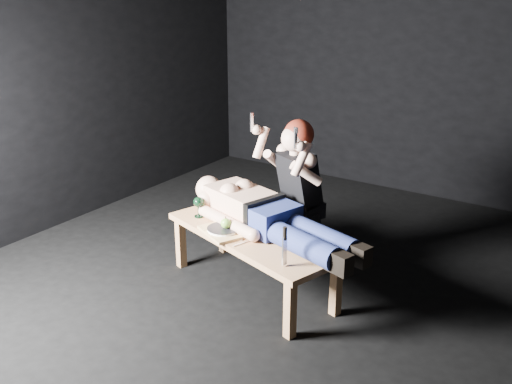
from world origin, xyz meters
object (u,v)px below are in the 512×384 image
(table, at_px, (252,261))
(kneeling_woman, at_px, (307,194))
(serving_tray, at_px, (223,232))
(carving_knife, at_px, (285,247))
(lying_man, at_px, (269,213))
(goblet, at_px, (199,207))

(table, distance_m, kneeling_woman, 0.67)
(table, xyz_separation_m, serving_tray, (-0.17, -0.11, 0.24))
(carving_knife, bearing_deg, lying_man, 149.01)
(serving_tray, bearing_deg, goblet, 158.07)
(goblet, bearing_deg, kneeling_woman, 35.81)
(table, xyz_separation_m, goblet, (-0.51, 0.02, 0.31))
(lying_man, relative_size, serving_tray, 4.32)
(table, distance_m, lying_man, 0.39)
(lying_man, distance_m, kneeling_woman, 0.41)
(table, xyz_separation_m, kneeling_woman, (0.16, 0.51, 0.40))
(kneeling_woman, bearing_deg, lying_man, -78.14)
(kneeling_woman, height_order, goblet, kneeling_woman)
(kneeling_woman, relative_size, carving_knife, 4.64)
(table, relative_size, goblet, 8.65)
(table, distance_m, serving_tray, 0.31)
(lying_man, xyz_separation_m, carving_knife, (0.38, -0.41, -0.00))
(kneeling_woman, relative_size, goblet, 7.68)
(kneeling_woman, distance_m, carving_knife, 0.87)
(table, bearing_deg, lying_man, 69.46)
(table, xyz_separation_m, carving_knife, (0.45, -0.31, 0.36))
(lying_man, distance_m, serving_tray, 0.36)
(serving_tray, xyz_separation_m, carving_knife, (0.63, -0.19, 0.12))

